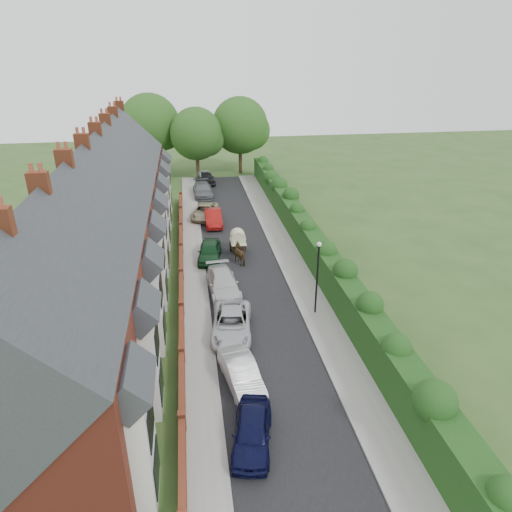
{
  "coord_description": "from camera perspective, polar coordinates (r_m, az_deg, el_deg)",
  "views": [
    {
      "loc": [
        -4.38,
        -21.1,
        16.1
      ],
      "look_at": [
        0.18,
        8.93,
        2.2
      ],
      "focal_mm": 32.0,
      "sensor_mm": 36.0,
      "label": 1
    }
  ],
  "objects": [
    {
      "name": "ground",
      "position": [
        26.89,
        2.53,
        -12.2
      ],
      "size": [
        140.0,
        140.0,
        0.0
      ],
      "primitive_type": "plane",
      "color": "#2D4C1E",
      "rests_on": "ground"
    },
    {
      "name": "road",
      "position": [
        36.11,
        -1.57,
        -1.87
      ],
      "size": [
        6.0,
        58.0,
        0.02
      ],
      "primitive_type": "cube",
      "color": "black",
      "rests_on": "ground"
    },
    {
      "name": "pavement_hedge_side",
      "position": [
        36.75,
        4.79,
        -1.37
      ],
      "size": [
        2.2,
        58.0,
        0.12
      ],
      "primitive_type": "cube",
      "color": "gray",
      "rests_on": "ground"
    },
    {
      "name": "pavement_house_side",
      "position": [
        35.88,
        -7.68,
        -2.2
      ],
      "size": [
        1.7,
        58.0,
        0.12
      ],
      "primitive_type": "cube",
      "color": "gray",
      "rests_on": "ground"
    },
    {
      "name": "kerb_hedge_side",
      "position": [
        36.54,
        3.18,
        -1.47
      ],
      "size": [
        0.18,
        58.0,
        0.13
      ],
      "primitive_type": "cube",
      "color": "gray",
      "rests_on": "ground"
    },
    {
      "name": "kerb_house_side",
      "position": [
        35.89,
        -6.41,
        -2.11
      ],
      "size": [
        0.18,
        58.0,
        0.13
      ],
      "primitive_type": "cube",
      "color": "gray",
      "rests_on": "ground"
    },
    {
      "name": "hedge",
      "position": [
        36.55,
        7.62,
        1.0
      ],
      "size": [
        2.1,
        58.0,
        2.85
      ],
      "color": "#133812",
      "rests_on": "ground"
    },
    {
      "name": "terrace_row",
      "position": [
        33.81,
        -19.17,
        3.07
      ],
      "size": [
        9.05,
        40.5,
        11.5
      ],
      "color": "maroon",
      "rests_on": "ground"
    },
    {
      "name": "garden_wall_row",
      "position": [
        34.82,
        -9.32,
        -2.44
      ],
      "size": [
        0.35,
        40.35,
        1.1
      ],
      "color": "brown",
      "rests_on": "ground"
    },
    {
      "name": "lamppost",
      "position": [
        29.22,
        7.71,
        -1.62
      ],
      "size": [
        0.32,
        0.32,
        5.16
      ],
      "color": "black",
      "rests_on": "ground"
    },
    {
      "name": "tree_far_left",
      "position": [
        62.07,
        -7.16,
        14.78
      ],
      "size": [
        7.14,
        6.8,
        9.29
      ],
      "color": "#332316",
      "rests_on": "ground"
    },
    {
      "name": "tree_far_right",
      "position": [
        64.39,
        -1.68,
        15.84
      ],
      "size": [
        7.98,
        7.6,
        10.31
      ],
      "color": "#332316",
      "rests_on": "ground"
    },
    {
      "name": "tree_far_back",
      "position": [
        65.01,
        -12.74,
        15.63
      ],
      "size": [
        8.4,
        8.0,
        10.82
      ],
      "color": "#332316",
      "rests_on": "ground"
    },
    {
      "name": "car_navy",
      "position": [
        21.52,
        -0.51,
        -21.06
      ],
      "size": [
        2.5,
        4.42,
        1.42
      ],
      "primitive_type": "imported",
      "rotation": [
        0.0,
        0.0,
        -0.21
      ],
      "color": "black",
      "rests_on": "ground"
    },
    {
      "name": "car_silver_a",
      "position": [
        24.41,
        -1.83,
        -14.48
      ],
      "size": [
        2.29,
        4.55,
        1.43
      ],
      "primitive_type": "imported",
      "rotation": [
        0.0,
        0.0,
        0.18
      ],
      "color": "silver",
      "rests_on": "ground"
    },
    {
      "name": "car_silver_b",
      "position": [
        28.24,
        -3.07,
        -8.44
      ],
      "size": [
        3.05,
        5.44,
        1.44
      ],
      "primitive_type": "imported",
      "rotation": [
        0.0,
        0.0,
        -0.13
      ],
      "color": "silver",
      "rests_on": "ground"
    },
    {
      "name": "car_white",
      "position": [
        32.77,
        -4.16,
        -3.43
      ],
      "size": [
        2.48,
        5.24,
        1.47
      ],
      "primitive_type": "imported",
      "rotation": [
        0.0,
        0.0,
        0.08
      ],
      "color": "silver",
      "rests_on": "ground"
    },
    {
      "name": "car_green",
      "position": [
        37.91,
        -5.82,
        0.6
      ],
      "size": [
        2.37,
        4.67,
        1.52
      ],
      "primitive_type": "imported",
      "rotation": [
        0.0,
        0.0,
        -0.13
      ],
      "color": "#11381A",
      "rests_on": "ground"
    },
    {
      "name": "car_red",
      "position": [
        45.61,
        -5.38,
        4.82
      ],
      "size": [
        1.63,
        4.6,
        1.51
      ],
      "primitive_type": "imported",
      "rotation": [
        0.0,
        0.0,
        0.01
      ],
      "color": "maroon",
      "rests_on": "ground"
    },
    {
      "name": "car_beige",
      "position": [
        47.63,
        -6.37,
        5.56
      ],
      "size": [
        3.45,
        5.39,
        1.38
      ],
      "primitive_type": "imported",
      "rotation": [
        0.0,
        0.0,
        -0.25
      ],
      "color": "tan",
      "rests_on": "ground"
    },
    {
      "name": "car_grey",
      "position": [
        54.91,
        -6.69,
        8.21
      ],
      "size": [
        2.32,
        5.36,
        1.54
      ],
      "primitive_type": "imported",
      "rotation": [
        0.0,
        0.0,
        0.03
      ],
      "color": "slate",
      "rests_on": "ground"
    },
    {
      "name": "car_black",
      "position": [
        60.17,
        -6.18,
        9.69
      ],
      "size": [
        2.23,
        4.68,
        1.54
      ],
      "primitive_type": "imported",
      "rotation": [
        0.0,
        0.0,
        0.09
      ],
      "color": "black",
      "rests_on": "ground"
    },
    {
      "name": "horse",
      "position": [
        37.15,
        -1.9,
        0.26
      ],
      "size": [
        1.55,
        2.08,
        1.6
      ],
      "primitive_type": "imported",
      "rotation": [
        0.0,
        0.0,
        3.55
      ],
      "color": "#4F381D",
      "rests_on": "ground"
    },
    {
      "name": "horse_cart",
      "position": [
        38.85,
        -2.27,
        2.03
      ],
      "size": [
        1.32,
        2.92,
        2.11
      ],
      "color": "black",
      "rests_on": "ground"
    },
    {
      "name": "car_extra_far",
      "position": [
        60.98,
        -6.41,
        9.78
      ],
      "size": [
        1.89,
        4.21,
        1.34
      ],
      "primitive_type": "imported",
      "rotation": [
        0.0,
        0.0,
        0.12
      ],
      "color": "slate",
      "rests_on": "ground"
    }
  ]
}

